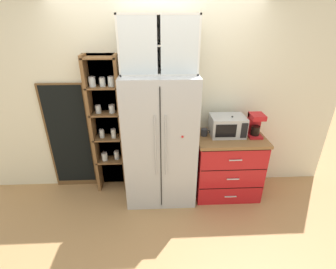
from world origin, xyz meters
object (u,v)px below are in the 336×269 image
object	(u,v)px
bottle_green	(231,127)
chalkboard_menu	(70,138)
mug_charcoal	(204,132)
microwave	(227,126)
coffee_maker	(255,125)
refrigerator	(160,141)

from	to	relation	value
bottle_green	chalkboard_menu	bearing A→B (deg)	173.54
mug_charcoal	chalkboard_menu	bearing A→B (deg)	172.93
microwave	mug_charcoal	size ratio (longest dim) A/B	3.64
microwave	mug_charcoal	xyz separation A→B (m)	(-0.30, -0.01, -0.08)
coffee_maker	chalkboard_menu	xyz separation A→B (m)	(-2.47, 0.26, -0.27)
microwave	chalkboard_menu	size ratio (longest dim) A/B	0.28
microwave	mug_charcoal	world-z (taller)	microwave
chalkboard_menu	mug_charcoal	bearing A→B (deg)	-7.07
microwave	bottle_green	distance (m)	0.05
refrigerator	mug_charcoal	world-z (taller)	refrigerator
coffee_maker	bottle_green	bearing A→B (deg)	177.33
refrigerator	chalkboard_menu	bearing A→B (deg)	167.05
refrigerator	microwave	bearing A→B (deg)	4.55
refrigerator	chalkboard_menu	world-z (taller)	refrigerator
microwave	bottle_green	xyz separation A→B (m)	(0.04, -0.03, -0.01)
microwave	coffee_maker	xyz separation A→B (m)	(0.35, -0.04, 0.03)
microwave	coffee_maker	size ratio (longest dim) A/B	1.42
chalkboard_menu	coffee_maker	bearing A→B (deg)	-6.00
mug_charcoal	bottle_green	xyz separation A→B (m)	(0.34, -0.02, 0.07)
microwave	chalkboard_menu	world-z (taller)	chalkboard_menu
refrigerator	bottle_green	size ratio (longest dim) A/B	6.27
microwave	bottle_green	bearing A→B (deg)	-32.90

